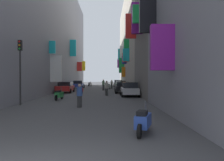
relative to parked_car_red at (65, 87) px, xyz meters
The scene contains 23 objects.
ground_plane 5.12m from the parked_car_red, 40.13° to the left, with size 140.00×140.00×0.00m, color #424244.
building_left_mid_a 10.70m from the parked_car_red, behind, with size 7.32×35.60×21.24m.
building_left_mid_b 27.31m from the parked_car_red, 99.16° to the left, with size 7.05×15.46×19.00m.
building_right_mid_a 15.78m from the parked_car_red, 30.72° to the right, with size 7.22×9.73×16.82m.
building_right_mid_b 16.99m from the parked_car_red, 30.88° to the left, with size 6.99×18.55×21.25m.
building_right_mid_c 28.69m from the parked_car_red, 64.44° to the left, with size 7.05×16.90×17.87m.
parked_car_red is the anchor object (origin of this frame).
parked_car_green 12.15m from the parked_car_red, 50.25° to the left, with size 1.91×4.44×1.43m.
parked_car_silver 10.09m from the parked_car_red, 38.66° to the right, with size 1.85×4.03×1.50m.
parked_car_grey 20.31m from the parked_car_red, 67.70° to the left, with size 1.92×4.21×1.47m.
parked_car_blue 12.03m from the parked_car_red, 89.07° to the left, with size 1.93×4.45×1.42m.
parked_car_black 7.50m from the parked_car_red, ahead, with size 1.93×3.97×1.44m.
scooter_red 2.55m from the parked_car_red, 32.55° to the right, with size 0.82×1.85×1.13m.
scooter_blue 23.71m from the parked_car_red, 73.14° to the right, with size 0.77×1.82×1.13m.
scooter_silver 22.59m from the parked_car_red, 86.28° to the left, with size 0.74×1.95×1.13m.
scooter_white 10.55m from the parked_car_red, 57.39° to the left, with size 0.68×1.82×1.13m.
scooter_black 9.01m from the parked_car_red, 35.88° to the left, with size 0.79×1.79×1.13m.
scooter_green 10.06m from the parked_car_red, 82.82° to the right, with size 0.61×1.92×1.13m.
pedestrian_crossing 12.78m from the parked_car_red, 60.71° to the left, with size 0.49×0.49×1.57m.
pedestrian_near_left 7.17m from the parked_car_red, 46.95° to the left, with size 0.47×0.47×1.69m.
pedestrian_near_right 7.42m from the parked_car_red, 42.62° to the right, with size 0.52×0.52×1.63m.
pedestrian_mid_street 15.72m from the parked_car_red, 76.29° to the right, with size 0.54×0.54×1.58m.
traffic_light_near_corner 14.15m from the parked_car_red, 92.92° to the right, with size 0.26×0.34×4.69m.
Camera 1 is at (1.77, -4.26, 2.00)m, focal length 37.79 mm.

